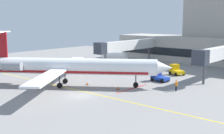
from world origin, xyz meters
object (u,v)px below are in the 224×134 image
at_px(fuel_tank, 115,56).
at_px(pushback_tractor, 176,70).
at_px(marshaller, 176,85).
at_px(regional_jet, 67,66).
at_px(baggage_tug, 159,76).

bearing_deg(fuel_tank, pushback_tractor, -14.70).
relative_size(fuel_tank, marshaller, 4.56).
relative_size(regional_jet, pushback_tractor, 8.85).
bearing_deg(regional_jet, pushback_tractor, 67.08).
distance_m(fuel_tank, marshaller, 33.54).
height_order(regional_jet, fuel_tank, regional_jet).
relative_size(baggage_tug, fuel_tank, 0.40).
xyz_separation_m(baggage_tug, pushback_tractor, (-0.66, 7.77, 0.00)).
bearing_deg(marshaller, regional_jet, -150.90).
bearing_deg(baggage_tug, fuel_tank, 148.71).
bearing_deg(baggage_tug, regional_jet, -125.48).
distance_m(regional_jet, pushback_tractor, 23.35).
bearing_deg(fuel_tank, baggage_tug, -31.29).
height_order(fuel_tank, marshaller, fuel_tank).
height_order(baggage_tug, marshaller, baggage_tug).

